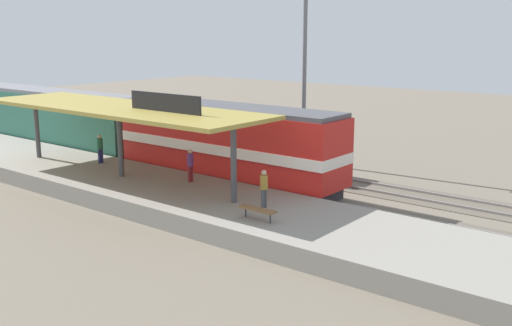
{
  "coord_description": "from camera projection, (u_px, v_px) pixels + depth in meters",
  "views": [
    {
      "loc": [
        -24.31,
        -25.04,
        8.48
      ],
      "look_at": [
        -1.38,
        -6.72,
        2.0
      ],
      "focal_mm": 41.52,
      "sensor_mm": 36.0,
      "label": 1
    }
  ],
  "objects": [
    {
      "name": "ground_plane",
      "position": [
        206.0,
        171.0,
        37.16
      ],
      "size": [
        120.0,
        120.0,
        0.0
      ],
      "primitive_type": "plane",
      "color": "#706656"
    },
    {
      "name": "track_near",
      "position": [
        183.0,
        176.0,
        35.63
      ],
      "size": [
        3.2,
        110.0,
        0.16
      ],
      "color": "#5F5649",
      "rests_on": "ground"
    },
    {
      "name": "track_far",
      "position": [
        233.0,
        163.0,
        39.14
      ],
      "size": [
        3.2,
        110.0,
        0.16
      ],
      "color": "#5F5649",
      "rests_on": "ground"
    },
    {
      "name": "platform",
      "position": [
        122.0,
        184.0,
        32.03
      ],
      "size": [
        6.0,
        44.0,
        0.9
      ],
      "primitive_type": "cube",
      "color": "gray",
      "rests_on": "ground"
    },
    {
      "name": "station_canopy",
      "position": [
        119.0,
        109.0,
        31.09
      ],
      "size": [
        5.2,
        18.0,
        4.7
      ],
      "color": "#47474C",
      "rests_on": "platform"
    },
    {
      "name": "platform_bench",
      "position": [
        258.0,
        210.0,
        24.37
      ],
      "size": [
        0.44,
        1.7,
        0.5
      ],
      "color": "#333338",
      "rests_on": "platform"
    },
    {
      "name": "locomotive",
      "position": [
        227.0,
        144.0,
        32.97
      ],
      "size": [
        2.93,
        14.43,
        4.44
      ],
      "color": "#28282D",
      "rests_on": "track_near"
    },
    {
      "name": "passenger_carriage_front",
      "position": [
        45.0,
        117.0,
        43.96
      ],
      "size": [
        2.9,
        20.0,
        4.24
      ],
      "color": "#28282D",
      "rests_on": "track_near"
    },
    {
      "name": "freight_car",
      "position": [
        227.0,
        133.0,
        39.04
      ],
      "size": [
        2.8,
        12.0,
        3.54
      ],
      "color": "#28282D",
      "rests_on": "track_far"
    },
    {
      "name": "light_mast",
      "position": [
        305.0,
        34.0,
        37.71
      ],
      "size": [
        1.1,
        1.1,
        11.7
      ],
      "color": "slate",
      "rests_on": "ground"
    },
    {
      "name": "person_waiting",
      "position": [
        264.0,
        187.0,
        26.0
      ],
      "size": [
        0.34,
        0.34,
        1.71
      ],
      "color": "#4C4C51",
      "rests_on": "platform"
    },
    {
      "name": "person_walking",
      "position": [
        190.0,
        164.0,
        30.56
      ],
      "size": [
        0.34,
        0.34,
        1.71
      ],
      "color": "maroon",
      "rests_on": "platform"
    },
    {
      "name": "person_boarding",
      "position": [
        100.0,
        147.0,
        34.95
      ],
      "size": [
        0.34,
        0.34,
        1.71
      ],
      "color": "navy",
      "rests_on": "platform"
    }
  ]
}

